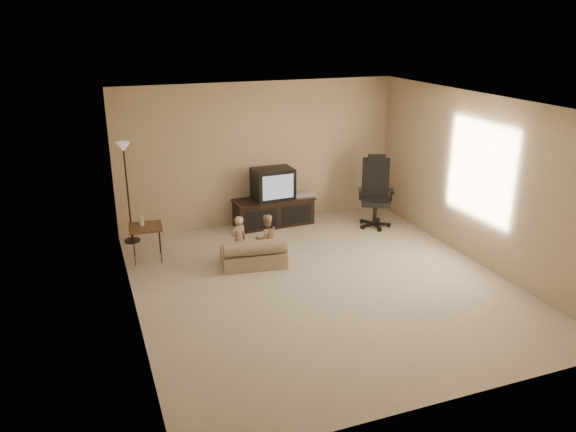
# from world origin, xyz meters

# --- Properties ---
(floor) EXTENTS (5.50, 5.50, 0.00)m
(floor) POSITION_xyz_m (0.00, 0.00, 0.00)
(floor) COLOR #BAAA94
(floor) RESTS_ON ground
(room_shell) EXTENTS (5.50, 5.50, 5.50)m
(room_shell) POSITION_xyz_m (0.00, 0.00, 1.52)
(room_shell) COLOR white
(room_shell) RESTS_ON floor
(tv_stand) EXTENTS (1.46, 0.59, 1.03)m
(tv_stand) POSITION_xyz_m (0.17, 2.49, 0.43)
(tv_stand) COLOR black
(tv_stand) RESTS_ON floor
(office_chair) EXTENTS (0.77, 0.78, 1.25)m
(office_chair) POSITION_xyz_m (1.83, 1.84, 0.45)
(office_chair) COLOR black
(office_chair) RESTS_ON floor
(side_table) EXTENTS (0.52, 0.52, 0.73)m
(side_table) POSITION_xyz_m (-2.15, 1.72, 0.52)
(side_table) COLOR brown
(side_table) RESTS_ON floor
(floor_lamp) EXTENTS (0.26, 0.26, 1.67)m
(floor_lamp) POSITION_xyz_m (-2.30, 2.55, 1.22)
(floor_lamp) COLOR black
(floor_lamp) RESTS_ON floor
(child_sofa) EXTENTS (1.00, 0.65, 0.46)m
(child_sofa) POSITION_xyz_m (-0.70, 0.89, 0.19)
(child_sofa) COLOR tan
(child_sofa) RESTS_ON floor
(toddler_left) EXTENTS (0.32, 0.27, 0.74)m
(toddler_left) POSITION_xyz_m (-0.87, 1.11, 0.37)
(toddler_left) COLOR #D4A585
(toddler_left) RESTS_ON floor
(toddler_right) EXTENTS (0.38, 0.22, 0.75)m
(toddler_right) POSITION_xyz_m (-0.47, 1.01, 0.38)
(toddler_right) COLOR #D4A585
(toddler_right) RESTS_ON floor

